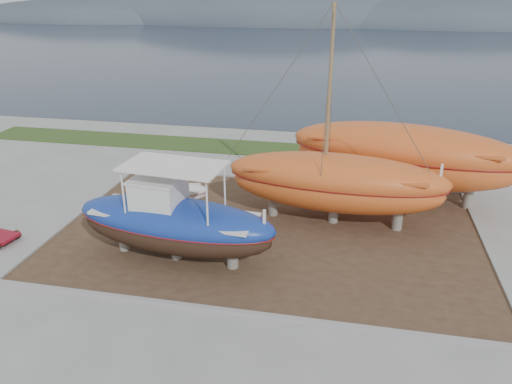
% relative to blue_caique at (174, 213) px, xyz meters
% --- Properties ---
extents(ground, '(140.00, 140.00, 0.00)m').
position_rel_blue_caique_xyz_m(ground, '(3.18, -0.93, -2.02)').
color(ground, gray).
rests_on(ground, ground).
extents(dirt_patch, '(18.00, 12.00, 0.06)m').
position_rel_blue_caique_xyz_m(dirt_patch, '(3.18, 3.07, -1.99)').
color(dirt_patch, '#422D1E').
rests_on(dirt_patch, ground).
extents(curb_frame, '(18.60, 12.60, 0.15)m').
position_rel_blue_caique_xyz_m(curb_frame, '(3.18, 3.07, -1.95)').
color(curb_frame, gray).
rests_on(curb_frame, ground).
extents(grass_strip, '(44.00, 3.00, 0.08)m').
position_rel_blue_caique_xyz_m(grass_strip, '(3.18, 14.57, -1.98)').
color(grass_strip, '#284219').
rests_on(grass_strip, ground).
extents(sea, '(260.00, 100.00, 0.04)m').
position_rel_blue_caique_xyz_m(sea, '(3.18, 69.07, -2.02)').
color(sea, '#1C2739').
rests_on(sea, ground).
extents(mountain_ridge, '(200.00, 36.00, 20.00)m').
position_rel_blue_caique_xyz_m(mountain_ridge, '(3.18, 124.07, -2.02)').
color(mountain_ridge, '#333D49').
rests_on(mountain_ridge, ground).
extents(blue_caique, '(8.36, 3.33, 3.93)m').
position_rel_blue_caique_xyz_m(blue_caique, '(0.00, 0.00, 0.00)').
color(blue_caique, navy).
rests_on(blue_caique, dirt_patch).
extents(white_dinghy, '(4.03, 2.15, 1.15)m').
position_rel_blue_caique_xyz_m(white_dinghy, '(-2.07, 4.67, -1.39)').
color(white_dinghy, silver).
rests_on(white_dinghy, dirt_patch).
extents(orange_sailboat, '(9.95, 3.52, 9.43)m').
position_rel_blue_caique_xyz_m(orange_sailboat, '(5.88, 4.51, 2.75)').
color(orange_sailboat, '#C9541E').
rests_on(orange_sailboat, dirt_patch).
extents(orange_bare_hull, '(11.69, 5.51, 3.69)m').
position_rel_blue_caique_xyz_m(orange_bare_hull, '(8.97, 8.01, -0.12)').
color(orange_bare_hull, '#C9541E').
rests_on(orange_bare_hull, dirt_patch).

